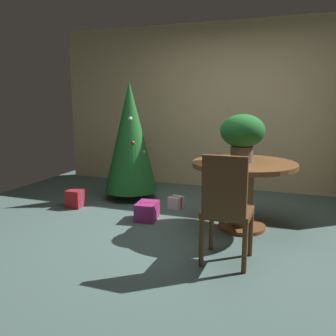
{
  "coord_description": "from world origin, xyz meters",
  "views": [
    {
      "loc": [
        0.99,
        -3.56,
        1.42
      ],
      "look_at": [
        -0.4,
        0.21,
        0.66
      ],
      "focal_mm": 38.61,
      "sensor_mm": 36.0,
      "label": 1
    }
  ],
  "objects_px": {
    "flower_vase": "(242,133)",
    "wooden_chair_near": "(226,205)",
    "round_dining_table": "(244,180)",
    "gift_box_purple": "(147,211)",
    "gift_box_red": "(75,199)",
    "holiday_tree": "(130,137)",
    "gift_box_cream": "(176,202)"
  },
  "relations": [
    {
      "from": "wooden_chair_near",
      "to": "gift_box_cream",
      "type": "height_order",
      "value": "wooden_chair_near"
    },
    {
      "from": "holiday_tree",
      "to": "flower_vase",
      "type": "bearing_deg",
      "value": -22.65
    },
    {
      "from": "wooden_chair_near",
      "to": "gift_box_purple",
      "type": "distance_m",
      "value": 1.48
    },
    {
      "from": "flower_vase",
      "to": "gift_box_red",
      "type": "xyz_separation_m",
      "value": [
        -2.19,
        0.02,
        -0.95
      ]
    },
    {
      "from": "wooden_chair_near",
      "to": "gift_box_purple",
      "type": "relative_size",
      "value": 2.89
    },
    {
      "from": "gift_box_red",
      "to": "flower_vase",
      "type": "bearing_deg",
      "value": -0.47
    },
    {
      "from": "gift_box_purple",
      "to": "wooden_chair_near",
      "type": "bearing_deg",
      "value": -37.88
    },
    {
      "from": "holiday_tree",
      "to": "gift_box_purple",
      "type": "xyz_separation_m",
      "value": [
        0.61,
        -0.82,
        -0.79
      ]
    },
    {
      "from": "gift_box_red",
      "to": "gift_box_purple",
      "type": "bearing_deg",
      "value": -6.65
    },
    {
      "from": "flower_vase",
      "to": "gift_box_red",
      "type": "distance_m",
      "value": 2.38
    },
    {
      "from": "flower_vase",
      "to": "holiday_tree",
      "type": "relative_size",
      "value": 0.31
    },
    {
      "from": "flower_vase",
      "to": "gift_box_red",
      "type": "relative_size",
      "value": 2.18
    },
    {
      "from": "round_dining_table",
      "to": "flower_vase",
      "type": "xyz_separation_m",
      "value": [
        -0.04,
        0.02,
        0.51
      ]
    },
    {
      "from": "round_dining_table",
      "to": "wooden_chair_near",
      "type": "bearing_deg",
      "value": -90.0
    },
    {
      "from": "wooden_chair_near",
      "to": "gift_box_red",
      "type": "height_order",
      "value": "wooden_chair_near"
    },
    {
      "from": "flower_vase",
      "to": "gift_box_red",
      "type": "height_order",
      "value": "flower_vase"
    },
    {
      "from": "flower_vase",
      "to": "wooden_chair_near",
      "type": "relative_size",
      "value": 0.53
    },
    {
      "from": "flower_vase",
      "to": "holiday_tree",
      "type": "height_order",
      "value": "holiday_tree"
    },
    {
      "from": "round_dining_table",
      "to": "gift_box_cream",
      "type": "height_order",
      "value": "round_dining_table"
    },
    {
      "from": "flower_vase",
      "to": "gift_box_purple",
      "type": "height_order",
      "value": "flower_vase"
    },
    {
      "from": "gift_box_red",
      "to": "holiday_tree",
      "type": "bearing_deg",
      "value": 53.99
    },
    {
      "from": "wooden_chair_near",
      "to": "gift_box_cream",
      "type": "xyz_separation_m",
      "value": [
        -0.94,
        1.42,
        -0.46
      ]
    },
    {
      "from": "gift_box_cream",
      "to": "holiday_tree",
      "type": "bearing_deg",
      "value": 161.24
    },
    {
      "from": "flower_vase",
      "to": "round_dining_table",
      "type": "bearing_deg",
      "value": -26.96
    },
    {
      "from": "holiday_tree",
      "to": "gift_box_cream",
      "type": "relative_size",
      "value": 8.4
    },
    {
      "from": "round_dining_table",
      "to": "gift_box_red",
      "type": "relative_size",
      "value": 4.76
    },
    {
      "from": "flower_vase",
      "to": "gift_box_purple",
      "type": "distance_m",
      "value": 1.45
    },
    {
      "from": "gift_box_purple",
      "to": "gift_box_cream",
      "type": "bearing_deg",
      "value": 72.14
    },
    {
      "from": "round_dining_table",
      "to": "gift_box_purple",
      "type": "relative_size",
      "value": 3.33
    },
    {
      "from": "round_dining_table",
      "to": "gift_box_purple",
      "type": "xyz_separation_m",
      "value": [
        -1.12,
        -0.09,
        -0.44
      ]
    },
    {
      "from": "wooden_chair_near",
      "to": "flower_vase",
      "type": "bearing_deg",
      "value": 92.09
    },
    {
      "from": "flower_vase",
      "to": "gift_box_purple",
      "type": "relative_size",
      "value": 1.52
    }
  ]
}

